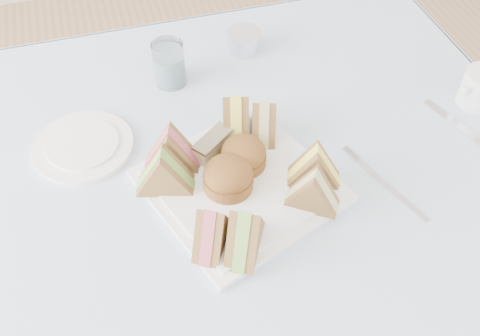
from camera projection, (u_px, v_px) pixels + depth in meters
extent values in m
cube|color=brown|center=(258.00, 295.00, 1.16)|extent=(0.90, 0.90, 0.74)
cube|color=silver|center=(264.00, 188.00, 0.88)|extent=(1.02, 1.02, 0.01)
cube|color=white|center=(240.00, 186.00, 0.87)|extent=(0.35, 0.35, 0.01)
cylinder|color=brown|center=(228.00, 176.00, 0.84)|extent=(0.11, 0.11, 0.05)
cylinder|color=brown|center=(244.00, 154.00, 0.87)|extent=(0.11, 0.11, 0.05)
cube|color=beige|center=(213.00, 145.00, 0.90)|extent=(0.08, 0.07, 0.04)
cylinder|color=white|center=(83.00, 146.00, 0.93)|extent=(0.17, 0.17, 0.01)
cylinder|color=white|center=(169.00, 64.00, 1.02)|extent=(0.07, 0.07, 0.09)
cylinder|color=silver|center=(244.00, 42.00, 1.10)|extent=(0.08, 0.08, 0.04)
cube|color=silver|center=(467.00, 133.00, 0.96)|extent=(0.07, 0.19, 0.00)
cube|color=silver|center=(391.00, 189.00, 0.87)|extent=(0.06, 0.15, 0.00)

